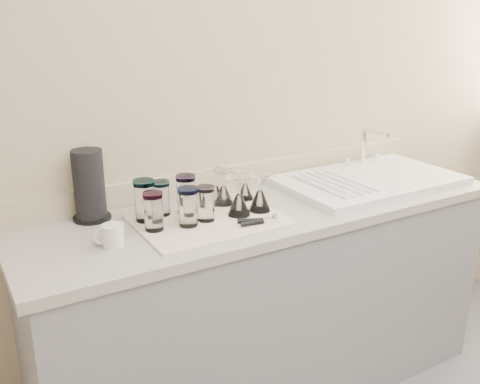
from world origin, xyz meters
TOP-DOWN VIEW (x-y plane):
  - counter_unit at (0.00, 1.20)m, footprint 2.06×0.62m
  - sink_unit at (0.55, 1.20)m, footprint 0.82×0.50m
  - dish_towel at (-0.29, 1.17)m, footprint 0.55×0.42m
  - tumbler_teal at (-0.51, 1.28)m, footprint 0.08×0.08m
  - tumbler_cyan at (-0.43, 1.30)m, footprint 0.07×0.07m
  - tumbler_purple at (-0.34, 1.27)m, footprint 0.08×0.08m
  - tumbler_magenta at (-0.51, 1.17)m, footprint 0.07×0.07m
  - tumbler_blue at (-0.39, 1.15)m, footprint 0.07×0.07m
  - tumbler_lavender at (-0.31, 1.16)m, footprint 0.07×0.07m
  - goblet_back_left at (-0.17, 1.29)m, footprint 0.08×0.08m
  - goblet_back_right at (-0.06, 1.29)m, footprint 0.07×0.07m
  - goblet_front_left at (-0.17, 1.15)m, footprint 0.09×0.09m
  - goblet_front_right at (-0.08, 1.15)m, footprint 0.09×0.09m
  - goblet_extra at (-0.19, 1.31)m, footprint 0.08×0.08m
  - can_opener at (-0.16, 1.04)m, footprint 0.15×0.08m
  - white_mug at (-0.68, 1.13)m, footprint 0.11×0.09m
  - paper_towel_roll at (-0.67, 1.41)m, footprint 0.14×0.14m

SIDE VIEW (x-z plane):
  - counter_unit at x=0.00m, z-range 0.00..0.90m
  - dish_towel at x=-0.29m, z-range 0.90..0.91m
  - can_opener at x=-0.16m, z-range 0.91..0.93m
  - sink_unit at x=0.55m, z-range 0.81..1.03m
  - white_mug at x=-0.68m, z-range 0.90..0.98m
  - goblet_back_right at x=-0.06m, z-range 0.89..1.01m
  - goblet_back_left at x=-0.17m, z-range 0.88..1.03m
  - goblet_extra at x=-0.19m, z-range 0.88..1.03m
  - goblet_front_right at x=-0.08m, z-range 0.88..1.04m
  - goblet_front_left at x=-0.17m, z-range 0.88..1.04m
  - tumbler_lavender at x=-0.31m, z-range 0.91..1.04m
  - tumbler_cyan at x=-0.43m, z-range 0.91..1.04m
  - tumbler_magenta at x=-0.51m, z-range 0.91..1.05m
  - tumbler_blue at x=-0.39m, z-range 0.91..1.06m
  - tumbler_purple at x=-0.34m, z-range 0.91..1.06m
  - tumbler_teal at x=-0.51m, z-range 0.91..1.07m
  - paper_towel_roll at x=-0.67m, z-range 0.90..1.17m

